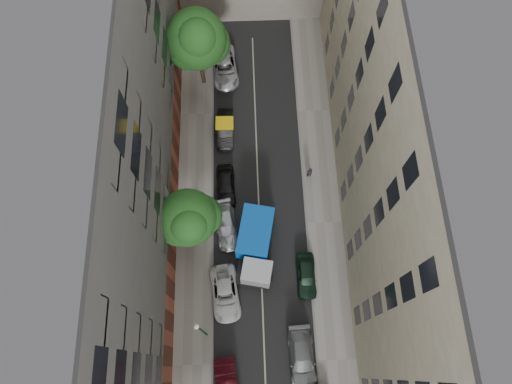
{
  "coord_description": "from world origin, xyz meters",
  "views": [
    {
      "loc": [
        -0.69,
        -11.72,
        37.1
      ],
      "look_at": [
        -0.28,
        0.63,
        6.0
      ],
      "focal_mm": 32.0,
      "sensor_mm": 36.0,
      "label": 1
    }
  ],
  "objects_px": {
    "tree_mid": "(189,219)",
    "pedestrian": "(309,172)",
    "car_left_4": "(226,186)",
    "car_right_2": "(306,276)",
    "car_left_2": "(225,293)",
    "tarp_truck": "(256,245)",
    "car_right_1": "(302,358)",
    "car_left_5": "(225,129)",
    "lamp_post": "(201,330)",
    "car_left_3": "(226,226)",
    "tree_far": "(198,41)",
    "car_left_6": "(225,67)"
  },
  "relations": [
    {
      "from": "tree_mid",
      "to": "pedestrian",
      "type": "relative_size",
      "value": 4.71
    },
    {
      "from": "car_left_4",
      "to": "tree_mid",
      "type": "relative_size",
      "value": 0.56
    },
    {
      "from": "car_left_4",
      "to": "car_right_2",
      "type": "distance_m",
      "value": 10.25
    },
    {
      "from": "car_left_2",
      "to": "pedestrian",
      "type": "xyz_separation_m",
      "value": [
        7.43,
        10.13,
        0.26
      ]
    },
    {
      "from": "tarp_truck",
      "to": "car_right_1",
      "type": "bearing_deg",
      "value": -58.36
    },
    {
      "from": "car_left_4",
      "to": "car_left_5",
      "type": "bearing_deg",
      "value": 87.5
    },
    {
      "from": "car_left_5",
      "to": "lamp_post",
      "type": "bearing_deg",
      "value": -94.28
    },
    {
      "from": "car_left_5",
      "to": "car_left_3",
      "type": "bearing_deg",
      "value": -89.16
    },
    {
      "from": "car_left_4",
      "to": "car_left_3",
      "type": "bearing_deg",
      "value": -92.5
    },
    {
      "from": "car_left_2",
      "to": "pedestrian",
      "type": "relative_size",
      "value": 3.08
    },
    {
      "from": "car_right_2",
      "to": "tree_mid",
      "type": "bearing_deg",
      "value": 158.08
    },
    {
      "from": "car_right_2",
      "to": "lamp_post",
      "type": "bearing_deg",
      "value": -151.61
    },
    {
      "from": "car_left_5",
      "to": "lamp_post",
      "type": "relative_size",
      "value": 0.59
    },
    {
      "from": "pedestrian",
      "to": "tree_far",
      "type": "bearing_deg",
      "value": -59.23
    },
    {
      "from": "car_left_6",
      "to": "tree_far",
      "type": "relative_size",
      "value": 0.59
    },
    {
      "from": "car_right_1",
      "to": "tree_far",
      "type": "distance_m",
      "value": 26.93
    },
    {
      "from": "car_left_6",
      "to": "tree_far",
      "type": "xyz_separation_m",
      "value": [
        -1.96,
        -1.31,
        5.3
      ]
    },
    {
      "from": "car_left_2",
      "to": "car_left_6",
      "type": "xyz_separation_m",
      "value": [
        0.13,
        21.59,
        0.08
      ]
    },
    {
      "from": "tarp_truck",
      "to": "tree_far",
      "type": "height_order",
      "value": "tree_far"
    },
    {
      "from": "car_right_2",
      "to": "pedestrian",
      "type": "distance_m",
      "value": 8.98
    },
    {
      "from": "car_left_4",
      "to": "car_left_5",
      "type": "height_order",
      "value": "car_left_4"
    },
    {
      "from": "tree_far",
      "to": "lamp_post",
      "type": "height_order",
      "value": "tree_far"
    },
    {
      "from": "car_left_3",
      "to": "car_right_2",
      "type": "distance_m",
      "value": 7.77
    },
    {
      "from": "car_right_2",
      "to": "tree_far",
      "type": "relative_size",
      "value": 0.43
    },
    {
      "from": "car_left_4",
      "to": "pedestrian",
      "type": "xyz_separation_m",
      "value": [
        7.3,
        0.93,
        0.22
      ]
    },
    {
      "from": "car_right_2",
      "to": "lamp_post",
      "type": "distance_m",
      "value": 9.79
    },
    {
      "from": "tarp_truck",
      "to": "lamp_post",
      "type": "height_order",
      "value": "lamp_post"
    },
    {
      "from": "car_left_3",
      "to": "tree_far",
      "type": "height_order",
      "value": "tree_far"
    },
    {
      "from": "tarp_truck",
      "to": "car_left_6",
      "type": "xyz_separation_m",
      "value": [
        -2.42,
        17.97,
        -0.84
      ]
    },
    {
      "from": "car_left_5",
      "to": "car_right_1",
      "type": "bearing_deg",
      "value": -73.36
    },
    {
      "from": "car_left_3",
      "to": "pedestrian",
      "type": "relative_size",
      "value": 2.93
    },
    {
      "from": "car_left_2",
      "to": "car_left_5",
      "type": "bearing_deg",
      "value": 83.16
    },
    {
      "from": "car_left_5",
      "to": "car_left_6",
      "type": "relative_size",
      "value": 0.79
    },
    {
      "from": "car_left_4",
      "to": "car_right_2",
      "type": "xyz_separation_m",
      "value": [
        6.4,
        -8.0,
        -0.03
      ]
    },
    {
      "from": "tree_mid",
      "to": "pedestrian",
      "type": "xyz_separation_m",
      "value": [
        9.81,
        5.26,
        -3.9
      ]
    },
    {
      "from": "tree_far",
      "to": "car_left_3",
      "type": "bearing_deg",
      "value": -82.4
    },
    {
      "from": "car_left_6",
      "to": "car_right_1",
      "type": "distance_m",
      "value": 27.18
    },
    {
      "from": "car_left_4",
      "to": "lamp_post",
      "type": "height_order",
      "value": "lamp_post"
    },
    {
      "from": "car_left_6",
      "to": "car_right_2",
      "type": "bearing_deg",
      "value": -78.49
    },
    {
      "from": "car_left_2",
      "to": "car_left_5",
      "type": "xyz_separation_m",
      "value": [
        0.13,
        14.8,
        0.03
      ]
    },
    {
      "from": "car_left_6",
      "to": "car_right_2",
      "type": "distance_m",
      "value": 21.37
    },
    {
      "from": "car_left_2",
      "to": "car_left_5",
      "type": "relative_size",
      "value": 1.13
    },
    {
      "from": "tree_mid",
      "to": "lamp_post",
      "type": "height_order",
      "value": "tree_mid"
    },
    {
      "from": "car_left_6",
      "to": "tree_mid",
      "type": "xyz_separation_m",
      "value": [
        -2.51,
        -16.73,
        4.08
      ]
    },
    {
      "from": "car_left_5",
      "to": "pedestrian",
      "type": "xyz_separation_m",
      "value": [
        7.3,
        -4.67,
        0.23
      ]
    },
    {
      "from": "tree_mid",
      "to": "tree_far",
      "type": "bearing_deg",
      "value": 87.95
    },
    {
      "from": "car_left_4",
      "to": "tree_far",
      "type": "xyz_separation_m",
      "value": [
        -1.96,
        11.08,
        5.35
      ]
    },
    {
      "from": "car_right_2",
      "to": "tarp_truck",
      "type": "bearing_deg",
      "value": 149.09
    },
    {
      "from": "lamp_post",
      "to": "tree_far",
      "type": "bearing_deg",
      "value": 90.88
    },
    {
      "from": "tarp_truck",
      "to": "tree_mid",
      "type": "distance_m",
      "value": 6.03
    }
  ]
}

